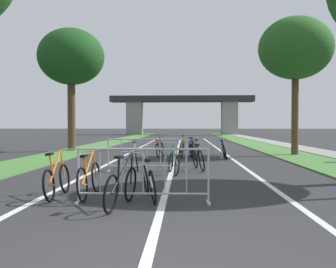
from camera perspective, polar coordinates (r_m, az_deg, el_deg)
The scene contains 24 objects.
grass_verge_left at distance 32.20m, azimuth -8.49°, elevation -1.29°, with size 2.25×67.44×0.05m, color #477A38.
grass_verge_right at distance 32.06m, azimuth 11.84°, elevation -1.31°, with size 2.25×67.44×0.05m, color #477A38.
sidewalk_path_right at distance 32.44m, azimuth 15.28°, elevation -1.28°, with size 1.69×67.44×0.08m, color gray.
lane_stripe_center at distance 23.56m, azimuth 1.39°, elevation -2.28°, with size 0.14×39.01×0.01m, color silver.
lane_stripe_right_lane at distance 23.65m, azimuth 7.47°, elevation -2.28°, with size 0.14×39.01×0.01m, color silver.
lane_stripe_left_lane at distance 23.74m, azimuth -4.66°, elevation -2.26°, with size 0.14×39.01×0.01m, color silver.
overpass_bridge at distance 59.79m, azimuth 2.01°, elevation 3.70°, with size 21.62×2.89×5.87m.
tree_left_cypress_far at distance 23.20m, azimuth -13.87°, elevation 10.71°, with size 3.72×3.72×6.92m.
tree_right_oak_near at distance 20.37m, azimuth 18.01°, elevation 11.67°, with size 3.55×3.55×6.71m.
crowd_barrier_nearest at distance 7.53m, azimuth -3.63°, elevation -6.04°, with size 2.55×0.48×1.05m.
crowd_barrier_second at distance 12.57m, azimuth -3.03°, elevation -3.08°, with size 2.56×0.55×1.05m.
crowd_barrier_third at distance 17.56m, azimuth 3.76°, elevation -1.82°, with size 2.55×0.46×1.05m.
bicycle_orange_0 at distance 8.30m, azimuth -11.33°, elevation -6.37°, with size 0.51×1.75×0.96m.
bicycle_black_1 at distance 7.19m, azimuth -6.75°, elevation -7.55°, with size 0.55×1.76×0.99m.
bicycle_silver_2 at distance 7.91m, azimuth -2.84°, elevation -6.78°, with size 0.70×1.67×1.00m.
bicycle_green_3 at distance 11.98m, azimuth 0.88°, elevation -4.10°, with size 0.53×1.60×0.96m.
bicycle_purple_4 at distance 18.16m, azimuth 3.42°, elevation -2.23°, with size 0.50×1.62×0.92m.
bicycle_white_5 at distance 13.21m, azimuth -4.65°, elevation -3.45°, with size 0.55×1.70×0.96m.
bicycle_blue_6 at distance 17.07m, azimuth 8.12°, elevation -2.44°, with size 0.51×1.70×0.95m.
bicycle_yellow_7 at distance 17.96m, azimuth 1.96°, elevation -2.17°, with size 0.55×1.79×1.01m.
bicycle_red_8 at distance 18.00m, azimuth -1.16°, elevation -2.23°, with size 0.55×1.69×1.01m.
bicycle_teal_9 at distance 17.16m, azimuth 3.74°, elevation -2.45°, with size 0.44×1.65×0.97m.
bicycle_orange_10 at distance 8.43m, azimuth -15.81°, elevation -6.38°, with size 0.55×1.67×0.98m.
bicycle_black_11 at distance 13.02m, azimuth 4.34°, elevation -3.55°, with size 0.66×1.73×1.05m.
Camera 1 is at (0.41, -4.00, 1.49)m, focal length 42.01 mm.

